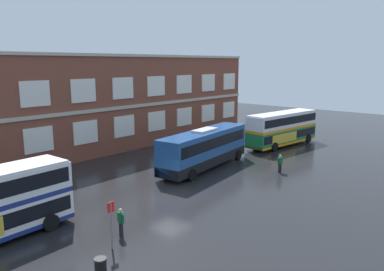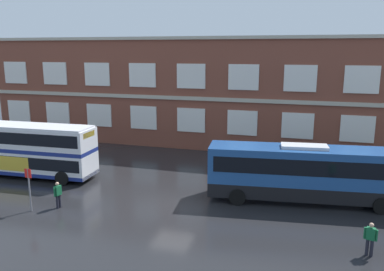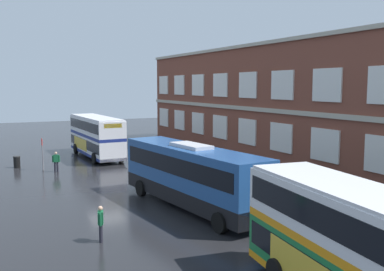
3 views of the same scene
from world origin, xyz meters
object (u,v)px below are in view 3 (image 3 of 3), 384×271
double_decker_near (96,136)px  double_decker_middle (373,259)px  second_passenger (101,222)px  station_litter_bin (17,162)px  bus_stand_flag (42,151)px  touring_coach (191,176)px  waiting_passenger (56,161)px

double_decker_near → double_decker_middle: 34.72m
second_passenger → station_litter_bin: second_passenger is taller
station_litter_bin → bus_stand_flag: bearing=42.1°
touring_coach → station_litter_bin: size_ratio=11.87×
double_decker_middle → bus_stand_flag: bearing=-169.5°
touring_coach → second_passenger: size_ratio=7.19×
touring_coach → station_litter_bin: (-17.94, -8.29, -1.39)m
waiting_passenger → second_passenger: 17.84m
station_litter_bin → second_passenger: bearing=5.5°
double_decker_middle → touring_coach: double_decker_middle is taller
double_decker_middle → waiting_passenger: 28.90m
touring_coach → station_litter_bin: bearing=-155.2°
waiting_passenger → station_litter_bin: 4.46m
double_decker_middle → bus_stand_flag: double_decker_middle is taller
double_decker_near → station_litter_bin: bearing=-70.2°
bus_stand_flag → double_decker_middle: bearing=10.5°
second_passenger → station_litter_bin: size_ratio=1.65×
waiting_passenger → station_litter_bin: waiting_passenger is taller
second_passenger → waiting_passenger: bearing=177.6°
touring_coach → waiting_passenger: bearing=-159.3°
double_decker_near → bus_stand_flag: bearing=-49.8°
touring_coach → second_passenger: touring_coach is taller
waiting_passenger → bus_stand_flag: bus_stand_flag is taller
double_decker_middle → second_passenger: 12.03m
double_decker_near → touring_coach: (20.72, 0.60, -0.24)m
waiting_passenger → station_litter_bin: size_ratio=1.65×
double_decker_near → double_decker_middle: (34.72, -0.24, 0.00)m
touring_coach → double_decker_near: bearing=-178.3°
double_decker_middle → double_decker_near: bearing=179.6°
double_decker_near → touring_coach: 20.73m
touring_coach → second_passenger: (3.33, -6.24, -0.98)m
double_decker_near → waiting_passenger: size_ratio=6.53×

